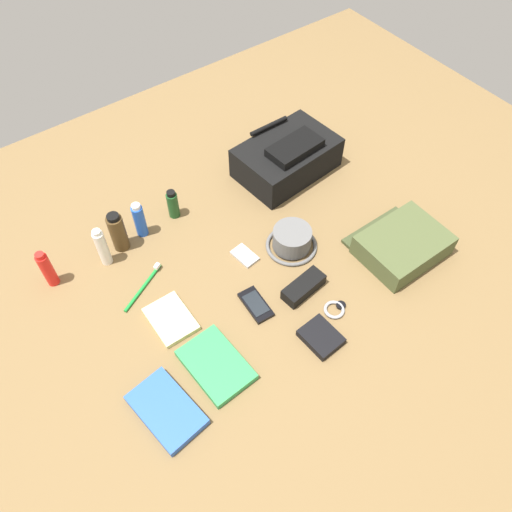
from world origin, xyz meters
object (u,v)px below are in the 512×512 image
object	(u,v)px
sunscreen_spray	(47,269)
toothbrush	(145,284)
toiletry_pouch	(402,244)
cologne_bottle	(118,232)
deodorant_spray	(140,220)
media_player	(245,256)
paperback_novel	(167,410)
notepad	(171,319)
wallet	(321,337)
wristwatch	(335,309)
sunglasses_case	(304,287)
bucket_hat	(292,240)
shampoo_bottle	(173,204)
travel_guidebook	(216,365)
toothpaste_tube	(102,247)
cell_phone	(256,305)
backpack	(287,157)

from	to	relation	value
sunscreen_spray	toothbrush	size ratio (longest dim) A/B	0.81
toiletry_pouch	cologne_bottle	bearing A→B (deg)	142.38
deodorant_spray	media_player	world-z (taller)	deodorant_spray
deodorant_spray	paperback_novel	xyz separation A→B (m)	(-0.24, -0.57, -0.05)
notepad	wallet	bearing A→B (deg)	-43.41
media_player	toothbrush	world-z (taller)	toothbrush
wristwatch	sunglasses_case	distance (m)	0.11
sunglasses_case	bucket_hat	bearing A→B (deg)	56.58
wristwatch	sunglasses_case	size ratio (longest dim) A/B	0.51
shampoo_bottle	wallet	xyz separation A→B (m)	(0.09, -0.65, -0.04)
bucket_hat	sunglasses_case	size ratio (longest dim) A/B	1.18
wallet	paperback_novel	bearing A→B (deg)	167.41
travel_guidebook	cologne_bottle	bearing A→B (deg)	91.26
media_player	shampoo_bottle	bearing A→B (deg)	107.12
paperback_novel	sunglasses_case	xyz separation A→B (m)	(0.52, 0.08, 0.01)
toothpaste_tube	cell_phone	distance (m)	0.50
sunscreen_spray	deodorant_spray	world-z (taller)	sunscreen_spray
sunscreen_spray	wallet	xyz separation A→B (m)	(0.53, -0.63, -0.05)
toothbrush	toiletry_pouch	bearing A→B (deg)	-26.83
backpack	toiletry_pouch	bearing A→B (deg)	-83.21
bucket_hat	sunscreen_spray	xyz separation A→B (m)	(-0.67, 0.32, 0.03)
cologne_bottle	notepad	xyz separation A→B (m)	(-0.01, -0.33, -0.06)
toothpaste_tube	paperback_novel	bearing A→B (deg)	-99.98
sunscreen_spray	media_player	xyz separation A→B (m)	(0.53, -0.27, -0.06)
backpack	cologne_bottle	distance (m)	0.64
media_player	wallet	xyz separation A→B (m)	(0.00, -0.36, 0.01)
paperback_novel	bucket_hat	bearing A→B (deg)	21.50
backpack	toothbrush	distance (m)	0.68
travel_guidebook	toothbrush	distance (m)	0.35
toothpaste_tube	cell_phone	bearing A→B (deg)	-55.59
wallet	toothpaste_tube	bearing A→B (deg)	117.54
cologne_bottle	paperback_novel	distance (m)	0.58
shampoo_bottle	toothbrush	xyz separation A→B (m)	(-0.22, -0.20, -0.05)
sunglasses_case	wallet	bearing A→B (deg)	-119.20
toothbrush	media_player	bearing A→B (deg)	-16.09
wristwatch	wallet	world-z (taller)	wallet
backpack	notepad	xyz separation A→B (m)	(-0.66, -0.30, -0.06)
sunscreen_spray	deodorant_spray	distance (m)	0.31
backpack	deodorant_spray	distance (m)	0.57
media_player	sunglasses_case	bearing A→B (deg)	-72.11
sunglasses_case	travel_guidebook	bearing A→B (deg)	-178.36
bucket_hat	deodorant_spray	bearing A→B (deg)	137.09
paperback_novel	toothbrush	size ratio (longest dim) A/B	1.24
wristwatch	notepad	world-z (taller)	notepad
toothpaste_tube	shampoo_bottle	distance (m)	0.28
wallet	cologne_bottle	bearing A→B (deg)	111.75
bucket_hat	wristwatch	world-z (taller)	bucket_hat
sunglasses_case	wristwatch	bearing A→B (deg)	-80.21
toiletry_pouch	shampoo_bottle	size ratio (longest dim) A/B	2.38
shampoo_bottle	media_player	size ratio (longest dim) A/B	1.23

